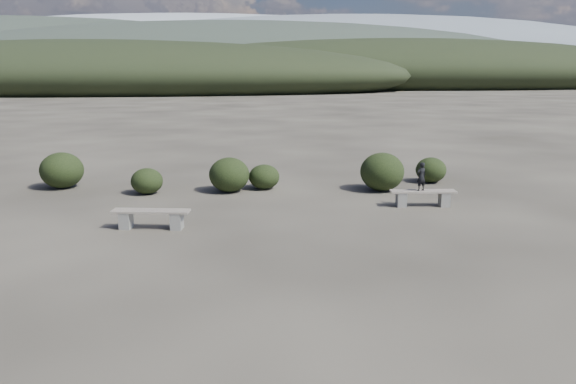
{
  "coord_description": "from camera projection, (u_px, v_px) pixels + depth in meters",
  "views": [
    {
      "loc": [
        -0.72,
        -9.73,
        4.04
      ],
      "look_at": [
        0.42,
        3.5,
        1.1
      ],
      "focal_mm": 35.0,
      "sensor_mm": 36.0,
      "label": 1
    }
  ],
  "objects": [
    {
      "name": "ground",
      "position": [
        282.0,
        291.0,
        10.4
      ],
      "size": [
        1200.0,
        1200.0,
        0.0
      ],
      "primitive_type": "plane",
      "color": "#2C2822",
      "rests_on": "ground"
    },
    {
      "name": "bench_left",
      "position": [
        151.0,
        217.0,
        14.37
      ],
      "size": [
        2.02,
        0.67,
        0.5
      ],
      "rotation": [
        0.0,
        0.0,
        -0.13
      ],
      "color": "slate",
      "rests_on": "ground"
    },
    {
      "name": "bench_right",
      "position": [
        423.0,
        197.0,
        16.69
      ],
      "size": [
        1.96,
        0.52,
        0.48
      ],
      "rotation": [
        0.0,
        0.0,
        -0.06
      ],
      "color": "slate",
      "rests_on": "ground"
    },
    {
      "name": "seated_person",
      "position": [
        421.0,
        176.0,
        16.56
      ],
      "size": [
        0.36,
        0.3,
        0.85
      ],
      "primitive_type": "imported",
      "rotation": [
        0.0,
        0.0,
        3.5
      ],
      "color": "black",
      "rests_on": "bench_right"
    },
    {
      "name": "shrub_a",
      "position": [
        147.0,
        181.0,
        18.34
      ],
      "size": [
        1.04,
        1.04,
        0.85
      ],
      "primitive_type": "ellipsoid",
      "color": "black",
      "rests_on": "ground"
    },
    {
      "name": "shrub_b",
      "position": [
        229.0,
        175.0,
        18.63
      ],
      "size": [
        1.34,
        1.34,
        1.15
      ],
      "primitive_type": "ellipsoid",
      "color": "black",
      "rests_on": "ground"
    },
    {
      "name": "shrub_c",
      "position": [
        264.0,
        177.0,
        19.09
      ],
      "size": [
        1.05,
        1.05,
        0.84
      ],
      "primitive_type": "ellipsoid",
      "color": "black",
      "rests_on": "ground"
    },
    {
      "name": "shrub_d",
      "position": [
        382.0,
        172.0,
        18.78
      ],
      "size": [
        1.47,
        1.47,
        1.28
      ],
      "primitive_type": "ellipsoid",
      "color": "black",
      "rests_on": "ground"
    },
    {
      "name": "shrub_e",
      "position": [
        431.0,
        170.0,
        20.18
      ],
      "size": [
        1.09,
        1.09,
        0.91
      ],
      "primitive_type": "ellipsoid",
      "color": "black",
      "rests_on": "ground"
    },
    {
      "name": "shrub_f",
      "position": [
        62.0,
        170.0,
        19.21
      ],
      "size": [
        1.45,
        1.45,
        1.23
      ],
      "primitive_type": "ellipsoid",
      "color": "black",
      "rests_on": "ground"
    },
    {
      "name": "mountain_ridges",
      "position": [
        227.0,
        56.0,
        337.25
      ],
      "size": [
        500.0,
        400.0,
        56.0
      ],
      "color": "black",
      "rests_on": "ground"
    }
  ]
}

